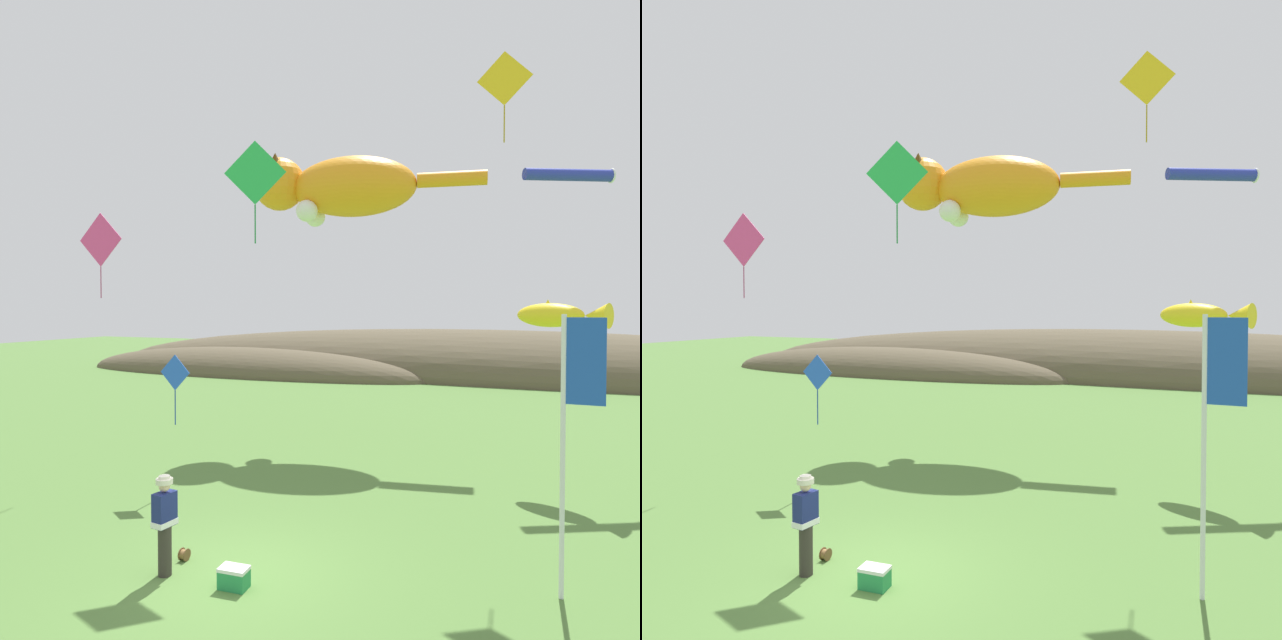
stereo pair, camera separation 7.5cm
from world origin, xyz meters
TOP-DOWN VIEW (x-y plane):
  - ground_plane at (0.00, 0.00)m, footprint 120.00×120.00m
  - distant_hill_ridge at (-1.87, 30.52)m, footprint 59.23×13.49m
  - festival_attendant at (-1.09, -0.48)m, footprint 0.31×0.45m
  - kite_spool at (-1.13, 0.13)m, footprint 0.13×0.23m
  - picnic_cooler at (0.28, -0.41)m, footprint 0.51×0.36m
  - festival_banner_pole at (5.52, 1.37)m, footprint 0.66×0.08m
  - kite_giant_cat at (-2.31, 11.13)m, footprint 8.48×3.18m
  - kite_fish_windsock at (5.31, 8.16)m, footprint 2.55×1.65m
  - kite_tube_streamer at (5.55, 10.18)m, footprint 2.62×1.64m
  - kite_diamond_gold at (4.02, 6.03)m, footprint 1.31×0.05m
  - kite_diamond_green at (-1.23, 3.04)m, footprint 1.42×0.42m
  - kite_diamond_blue at (-3.83, 3.45)m, footprint 0.92×0.05m
  - kite_diamond_pink at (-6.76, 3.94)m, footprint 1.53×0.03m

SIDE VIEW (x-z plane):
  - ground_plane at x=0.00m, z-range 0.00..0.00m
  - distant_hill_ridge at x=-1.87m, z-range -3.16..3.16m
  - kite_spool at x=-1.13m, z-range 0.00..0.23m
  - picnic_cooler at x=0.28m, z-range 0.00..0.36m
  - festival_attendant at x=-1.09m, z-range 0.07..1.84m
  - kite_diamond_blue at x=-3.83m, z-range 2.11..3.93m
  - festival_banner_pole at x=5.52m, z-range 0.72..5.36m
  - kite_fish_windsock at x=5.31m, z-range 4.14..4.91m
  - kite_diamond_pink at x=-6.76m, z-range 5.43..7.85m
  - kite_diamond_green at x=-1.23m, z-range 6.66..9.03m
  - kite_tube_streamer at x=5.55m, z-range 8.49..8.93m
  - kite_giant_cat at x=-2.31m, z-range 7.84..10.43m
  - kite_diamond_gold at x=4.02m, z-range 9.19..11.39m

